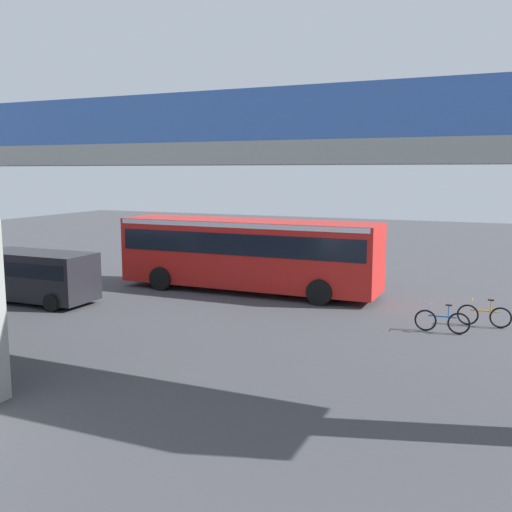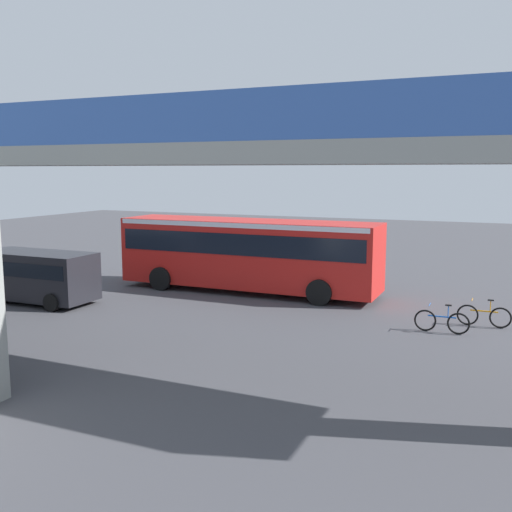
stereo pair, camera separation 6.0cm
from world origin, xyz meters
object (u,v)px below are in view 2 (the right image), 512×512
parked_van (38,274)px  city_bus (248,249)px  bicycle_blue (442,322)px  bicycle_orange (484,316)px  pedestrian (177,255)px

parked_van → city_bus: bearing=-142.1°
bicycle_blue → parked_van: bearing=7.1°
city_bus → bicycle_blue: city_bus is taller
city_bus → bicycle_orange: bearing=168.1°
bicycle_blue → bicycle_orange: same height
bicycle_blue → city_bus: bearing=-21.8°
parked_van → pedestrian: size_ratio=2.68×
parked_van → bicycle_orange: bearing=-168.9°
bicycle_blue → bicycle_orange: 1.84m
bicycle_orange → pedestrian: pedestrian is taller
city_bus → bicycle_blue: (-8.56, 3.42, -1.51)m
city_bus → bicycle_orange: size_ratio=6.52×
bicycle_blue → pedestrian: size_ratio=0.99×
bicycle_orange → pedestrian: bearing=-19.0°
pedestrian → bicycle_orange: bearing=161.0°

